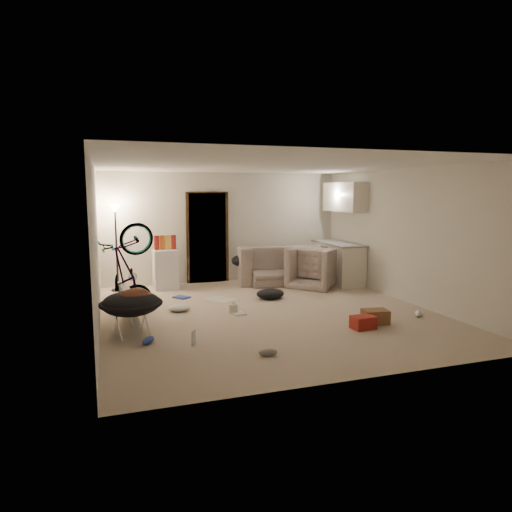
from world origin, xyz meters
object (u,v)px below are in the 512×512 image
object	(u,v)px
floor_lamp	(116,229)
mini_fridge	(165,269)
drink_case_a	(375,317)
sofa	(283,268)
kitchen_counter	(338,263)
armchair	(317,271)
tv_box	(129,303)
drink_case_b	(363,322)
bicycle	(128,292)
juicer	(234,308)
saucer_chair	(131,309)

from	to	relation	value
floor_lamp	mini_fridge	bearing A→B (deg)	-5.82
floor_lamp	drink_case_a	size ratio (longest dim) A/B	4.65
sofa	kitchen_counter	bearing A→B (deg)	162.94
floor_lamp	drink_case_a	distance (m)	5.51
armchair	mini_fridge	xyz separation A→B (m)	(-3.21, 0.76, 0.10)
drink_case_a	armchair	bearing A→B (deg)	91.21
tv_box	drink_case_b	xyz separation A→B (m)	(3.35, -1.60, -0.19)
kitchen_counter	tv_box	distance (m)	5.05
bicycle	drink_case_a	size ratio (longest dim) A/B	4.11
mini_fridge	juicer	world-z (taller)	mini_fridge
bicycle	drink_case_a	distance (m)	4.02
sofa	saucer_chair	distance (m)	4.65
tv_box	armchair	bearing A→B (deg)	15.56
armchair	kitchen_counter	bearing A→B (deg)	-113.16
bicycle	armchair	bearing A→B (deg)	-80.94
kitchen_counter	drink_case_b	size ratio (longest dim) A/B	4.40
floor_lamp	tv_box	world-z (taller)	floor_lamp
mini_fridge	saucer_chair	xyz separation A→B (m)	(-0.88, -3.09, -0.04)
tv_box	bicycle	bearing A→B (deg)	84.83
saucer_chair	tv_box	size ratio (longest dim) A/B	1.02
mini_fridge	drink_case_b	size ratio (longest dim) A/B	2.46
sofa	drink_case_a	xyz separation A→B (m)	(0.12, -3.63, -0.21)
drink_case_b	mini_fridge	bearing A→B (deg)	118.50
tv_box	drink_case_b	size ratio (longest dim) A/B	2.58
floor_lamp	sofa	bearing A→B (deg)	-3.13
bicycle	drink_case_b	world-z (taller)	bicycle
kitchen_counter	tv_box	bearing A→B (deg)	-159.59
floor_lamp	drink_case_b	distance (m)	5.42
kitchen_counter	armchair	xyz separation A→B (m)	(-0.64, -0.21, -0.12)
drink_case_a	drink_case_b	xyz separation A→B (m)	(-0.33, -0.18, -0.01)
saucer_chair	juicer	distance (m)	1.87
sofa	bicycle	world-z (taller)	bicycle
bicycle	tv_box	world-z (taller)	bicycle
armchair	drink_case_b	xyz separation A→B (m)	(-0.75, -3.15, -0.22)
mini_fridge	tv_box	distance (m)	2.48
floor_lamp	kitchen_counter	size ratio (longest dim) A/B	1.21
sofa	mini_fridge	distance (m)	2.68
bicycle	drink_case_b	xyz separation A→B (m)	(3.35, -1.79, -0.32)
floor_lamp	drink_case_b	bearing A→B (deg)	-49.31
floor_lamp	drink_case_b	xyz separation A→B (m)	(3.45, -4.01, -1.21)
mini_fridge	armchair	bearing A→B (deg)	-14.96
sofa	mini_fridge	xyz separation A→B (m)	(-2.68, 0.10, 0.10)
sofa	juicer	size ratio (longest dim) A/B	9.69
sofa	drink_case_a	size ratio (longest dim) A/B	5.61
mini_fridge	drink_case_a	size ratio (longest dim) A/B	2.16
kitchen_counter	sofa	world-z (taller)	kitchen_counter
armchair	bicycle	distance (m)	4.31
sofa	juicer	bearing A→B (deg)	55.59
armchair	tv_box	distance (m)	4.38
armchair	bicycle	bearing A→B (deg)	66.92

